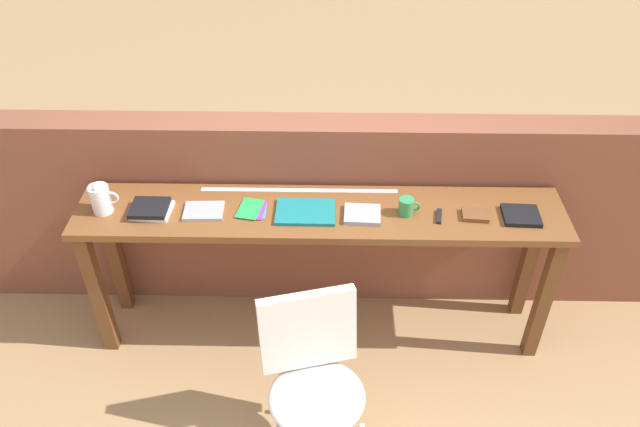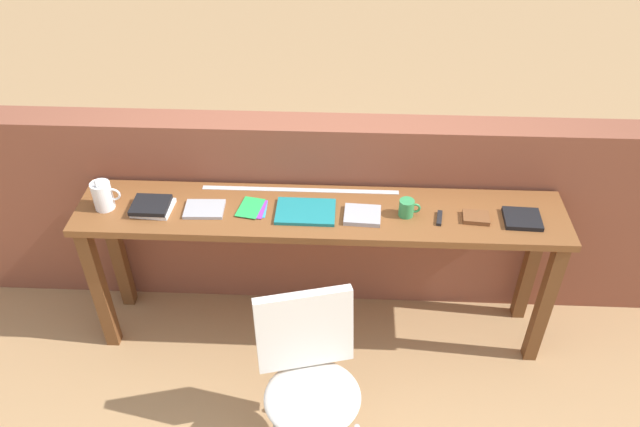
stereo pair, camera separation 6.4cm
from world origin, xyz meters
TOP-DOWN VIEW (x-y plane):
  - ground_plane at (0.00, 0.00)m, footprint 40.00×40.00m
  - brick_wall_back at (0.00, 0.64)m, footprint 6.00×0.20m
  - sideboard at (0.00, 0.30)m, footprint 2.50×0.44m
  - chair_white_moulded at (-0.01, -0.45)m, footprint 0.54×0.55m
  - pitcher_white at (-1.10, 0.28)m, footprint 0.14×0.10m
  - book_stack_leftmost at (-0.85, 0.27)m, footprint 0.20×0.18m
  - magazine_cycling at (-0.59, 0.27)m, footprint 0.20×0.16m
  - pamphlet_pile_colourful at (-0.34, 0.30)m, footprint 0.15×0.19m
  - book_open_centre at (-0.07, 0.28)m, footprint 0.30×0.21m
  - book_grey_hardcover at (0.21, 0.26)m, footprint 0.19×0.17m
  - mug at (0.43, 0.28)m, footprint 0.11×0.08m
  - multitool_folded at (0.60, 0.26)m, footprint 0.04×0.11m
  - leather_journal_brown at (0.78, 0.26)m, footprint 0.14×0.11m
  - book_repair_rightmost at (1.01, 0.26)m, footprint 0.19×0.17m
  - ruler_metal_back_edge at (-0.11, 0.47)m, footprint 1.04×0.03m

SIDE VIEW (x-z plane):
  - ground_plane at x=0.00m, z-range 0.00..0.00m
  - chair_white_moulded at x=-0.01m, z-range 0.08..0.97m
  - brick_wall_back at x=0.00m, z-range 0.00..1.20m
  - sideboard at x=0.00m, z-range 0.30..1.18m
  - ruler_metal_back_edge at x=-0.11m, z-range 0.88..0.88m
  - pamphlet_pile_colourful at x=-0.34m, z-range 0.88..0.89m
  - multitool_folded at x=0.60m, z-range 0.88..0.90m
  - magazine_cycling at x=-0.59m, z-range 0.88..0.90m
  - book_open_centre at x=-0.07m, z-range 0.88..0.90m
  - leather_journal_brown at x=0.78m, z-range 0.88..0.90m
  - book_grey_hardcover at x=0.21m, z-range 0.88..0.90m
  - book_repair_rightmost at x=1.01m, z-range 0.88..0.90m
  - book_stack_leftmost at x=-0.85m, z-range 0.88..0.93m
  - mug at x=0.43m, z-range 0.88..0.97m
  - pitcher_white at x=-1.10m, z-range 0.87..1.05m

